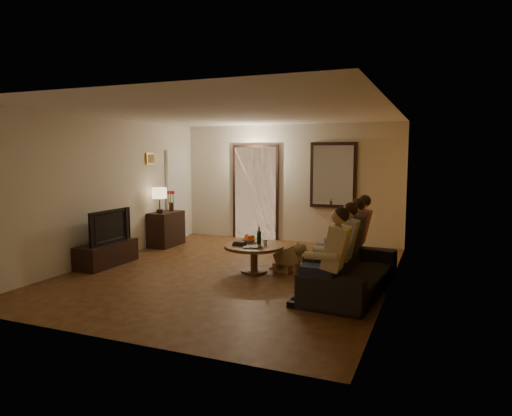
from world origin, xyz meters
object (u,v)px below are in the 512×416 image
at_px(person_c, 349,245).
at_px(dog, 288,256).
at_px(laptop, 253,248).
at_px(person_a, 331,263).
at_px(tv, 106,226).
at_px(sofa, 352,269).
at_px(person_d, 356,238).
at_px(table_lamp, 160,200).
at_px(wine_bottle, 259,235).
at_px(dresser, 166,229).
at_px(coffee_table, 254,258).
at_px(bowl, 249,240).
at_px(tv_stand, 107,254).
at_px(person_b, 341,253).

xyz_separation_m(person_c, dog, (-1.05, 0.32, -0.32)).
bearing_deg(laptop, person_a, -55.03).
height_order(tv, sofa, tv).
bearing_deg(person_d, tv, -166.96).
relative_size(table_lamp, person_a, 0.45).
bearing_deg(person_c, wine_bottle, 169.71).
bearing_deg(dresser, wine_bottle, -25.13).
relative_size(coffee_table, bowl, 3.79).
relative_size(dresser, tv, 0.80).
height_order(sofa, person_c, person_c).
bearing_deg(dog, dresser, 170.91).
xyz_separation_m(dresser, wine_bottle, (2.62, -1.23, 0.24)).
distance_m(tv_stand, sofa, 4.27).
bearing_deg(person_c, table_lamp, 162.79).
bearing_deg(laptop, sofa, -25.87).
distance_m(tv_stand, coffee_table, 2.63).
relative_size(dresser, wine_bottle, 2.63).
distance_m(tv_stand, person_a, 4.27).
relative_size(tv, person_c, 0.85).
distance_m(table_lamp, wine_bottle, 2.84).
distance_m(sofa, person_c, 0.42).
distance_m(dresser, wine_bottle, 2.91).
distance_m(sofa, dog, 1.31).
relative_size(wine_bottle, laptop, 0.94).
bearing_deg(bowl, dresser, 155.11).
bearing_deg(coffee_table, person_d, 14.70).
xyz_separation_m(person_b, person_d, (0.00, 1.20, 0.00)).
bearing_deg(tv_stand, dresser, 90.00).
relative_size(coffee_table, wine_bottle, 3.16).
relative_size(table_lamp, coffee_table, 0.55).
xyz_separation_m(tv_stand, person_b, (4.17, -0.23, 0.40)).
height_order(person_b, person_c, same).
height_order(dresser, laptop, dresser).
xyz_separation_m(person_b, laptop, (-1.50, 0.50, -0.14)).
bearing_deg(table_lamp, dresser, 90.00).
relative_size(person_a, dog, 2.14).
bearing_deg(dog, person_c, -5.34).
height_order(table_lamp, person_b, table_lamp).
bearing_deg(dog, wine_bottle, -163.47).
bearing_deg(tv_stand, bowl, 17.77).
bearing_deg(laptop, person_d, 6.33).
distance_m(tv, person_b, 4.18).
relative_size(tv, wine_bottle, 3.27).
bearing_deg(person_d, sofa, -83.66).
bearing_deg(person_b, coffee_table, 153.94).
bearing_deg(bowl, person_b, -29.39).
bearing_deg(bowl, dog, -6.14).
xyz_separation_m(dresser, person_a, (4.17, -2.71, 0.24)).
height_order(sofa, laptop, sofa).
bearing_deg(coffee_table, person_a, -40.85).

